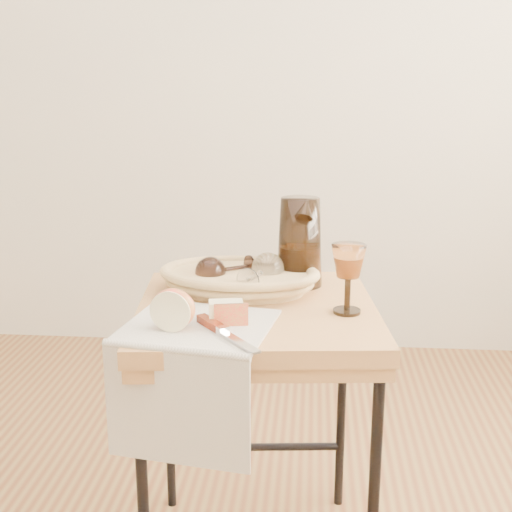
# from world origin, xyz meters

# --- Properties ---
(wall_back) EXTENTS (3.60, 0.00, 2.70)m
(wall_back) POSITION_xyz_m (0.00, 1.80, 1.35)
(wall_back) COLOR beige
(wall_back) RESTS_ON ground
(side_table) EXTENTS (0.58, 0.58, 0.68)m
(side_table) POSITION_xyz_m (0.34, 0.36, 0.34)
(side_table) COLOR olive
(side_table) RESTS_ON floor
(tea_towel) EXTENTS (0.33, 0.31, 0.01)m
(tea_towel) POSITION_xyz_m (0.23, 0.21, 0.68)
(tea_towel) COLOR silver
(tea_towel) RESTS_ON side_table
(bread_basket) EXTENTS (0.36, 0.26, 0.05)m
(bread_basket) POSITION_xyz_m (0.29, 0.45, 0.71)
(bread_basket) COLOR #9E7642
(bread_basket) RESTS_ON side_table
(goblet_lying_a) EXTENTS (0.14, 0.13, 0.07)m
(goblet_lying_a) POSITION_xyz_m (0.26, 0.47, 0.73)
(goblet_lying_a) COLOR #37221B
(goblet_lying_a) RESTS_ON bread_basket
(goblet_lying_b) EXTENTS (0.12, 0.15, 0.08)m
(goblet_lying_b) POSITION_xyz_m (0.34, 0.43, 0.73)
(goblet_lying_b) COLOR white
(goblet_lying_b) RESTS_ON bread_basket
(pitcher) EXTENTS (0.21, 0.27, 0.26)m
(pitcher) POSITION_xyz_m (0.43, 0.52, 0.79)
(pitcher) COLOR black
(pitcher) RESTS_ON side_table
(wine_goblet) EXTENTS (0.08, 0.08, 0.16)m
(wine_goblet) POSITION_xyz_m (0.54, 0.32, 0.76)
(wine_goblet) COLOR white
(wine_goblet) RESTS_ON side_table
(apple_half) EXTENTS (0.10, 0.06, 0.08)m
(apple_half) POSITION_xyz_m (0.19, 0.18, 0.73)
(apple_half) COLOR red
(apple_half) RESTS_ON tea_towel
(apple_wedge) EXTENTS (0.07, 0.05, 0.05)m
(apple_wedge) POSITION_xyz_m (0.29, 0.22, 0.71)
(apple_wedge) COLOR #FFF2B9
(apple_wedge) RESTS_ON tea_towel
(table_knife) EXTENTS (0.15, 0.18, 0.02)m
(table_knife) POSITION_xyz_m (0.29, 0.15, 0.69)
(table_knife) COLOR silver
(table_knife) RESTS_ON tea_towel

